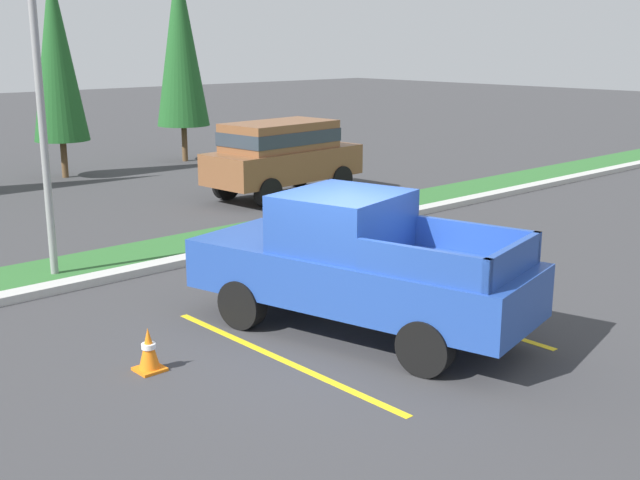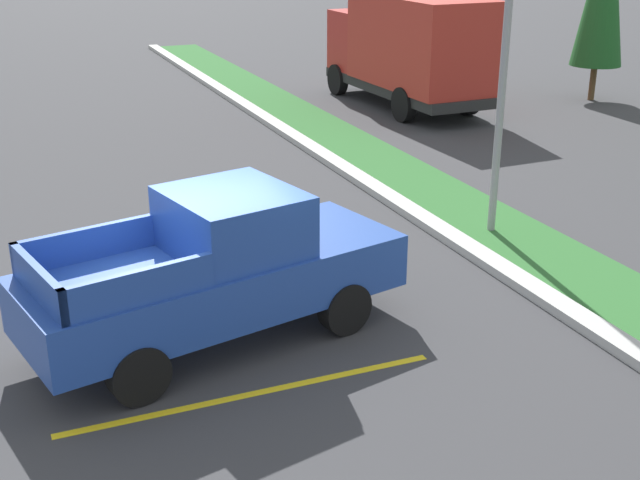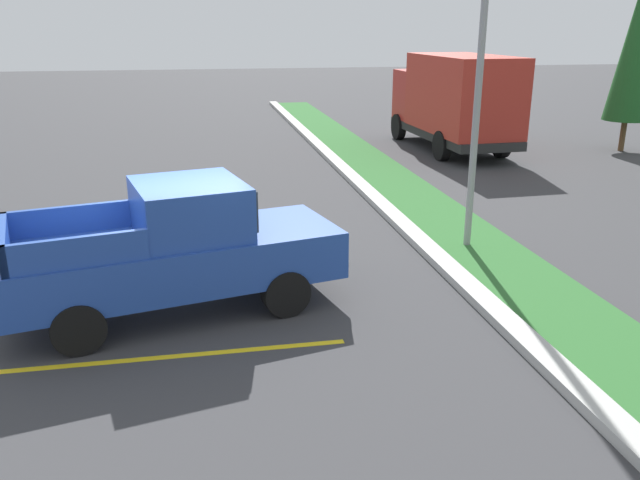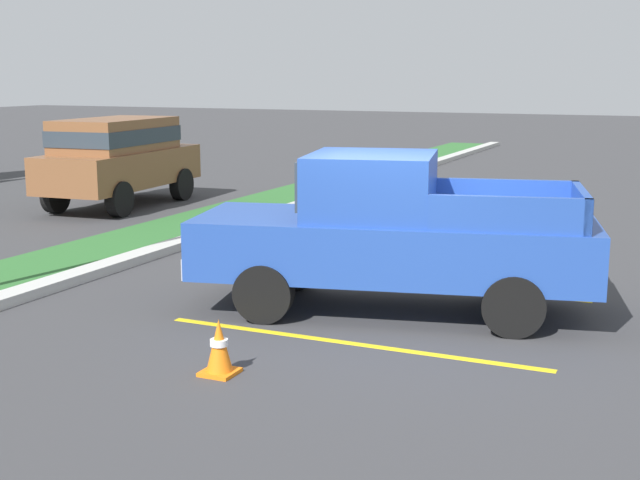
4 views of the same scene
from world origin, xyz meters
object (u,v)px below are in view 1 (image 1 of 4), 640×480
Objects in this scene: pickup_truck_main at (356,265)px; cypress_tree_right_inner at (56,53)px; suv_distant at (282,153)px; street_light at (39,47)px; traffic_cone at (149,350)px; cypress_tree_rightmost at (180,42)px.

pickup_truck_main is 0.84× the size of cypress_tree_right_inner.
cypress_tree_right_inner is (-3.07, 7.20, 2.64)m from suv_distant.
street_light is 11.66m from cypress_tree_right_inner.
cypress_tree_right_inner is at bearing 64.37° from street_light.
pickup_truck_main is 9.19× the size of traffic_cone.
suv_distant is at bearing 42.07° from traffic_cone.
traffic_cone is at bearing -124.30° from cypress_tree_rightmost.
suv_distant is 0.72× the size of cypress_tree_right_inner.
street_light reaches higher than pickup_truck_main.
traffic_cone is at bearing 165.68° from pickup_truck_main.
pickup_truck_main is at bearing -14.32° from traffic_cone.
traffic_cone is at bearing -137.93° from suv_distant.
cypress_tree_right_inner is 16.90m from traffic_cone.
traffic_cone is (-3.07, 0.78, -0.75)m from pickup_truck_main.
street_light is at bearing -157.81° from suv_distant.
traffic_cone is (-10.82, -15.87, -3.93)m from cypress_tree_rightmost.
street_light is at bearing 78.91° from traffic_cone.
traffic_cone is (-6.00, -15.39, -3.58)m from cypress_tree_right_inner.
street_light reaches higher than cypress_tree_right_inner.
pickup_truck_main is 10.79m from suv_distant.
traffic_cone is at bearing -101.09° from street_light.
cypress_tree_rightmost is at bearing 77.15° from suv_distant.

